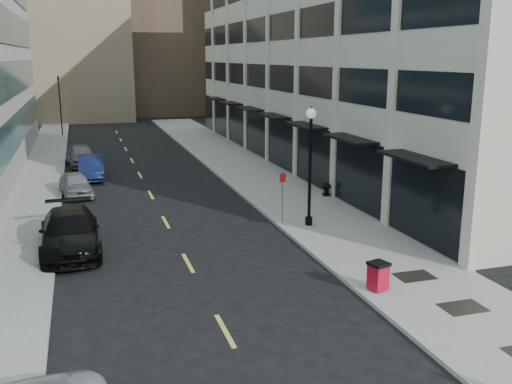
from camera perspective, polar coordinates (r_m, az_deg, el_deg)
ground at (r=15.83m, az=-1.27°, el=-16.86°), size 160.00×160.00×0.00m
sidewalk_right at (r=35.89m, az=1.47°, el=0.67°), size 5.00×80.00×0.15m
sidewalk_left at (r=34.20m, az=-21.35°, el=-0.90°), size 3.00×80.00×0.15m
building_right at (r=45.17m, az=10.37°, el=14.47°), size 15.30×46.50×18.25m
skyline_tan_near at (r=81.39m, az=-18.15°, el=17.00°), size 14.00×18.00×28.00m
skyline_stone at (r=82.11m, az=-1.90°, el=14.80°), size 10.00×14.00×20.00m
grate_mid at (r=19.74m, az=19.99°, el=-10.80°), size 1.40×1.00×0.01m
grate_far at (r=21.84m, az=15.57°, el=-8.11°), size 1.40×1.00×0.01m
road_centerline at (r=31.42m, az=-9.82°, el=-1.50°), size 0.15×68.20×0.01m
traffic_signal at (r=61.23m, az=-19.17°, el=10.55°), size 0.66×0.66×6.98m
car_black_pickup at (r=25.05m, az=-18.12°, el=-3.83°), size 2.48×5.87×1.69m
car_silver_sedan at (r=34.93m, az=-17.58°, el=0.73°), size 2.18×4.28×1.40m
car_blue_sedan at (r=39.56m, az=-16.15°, el=2.36°), size 1.72×4.69×1.54m
car_grey_sedan at (r=44.54m, az=-17.10°, el=3.55°), size 2.48×4.97×1.63m
trash_bin at (r=20.13m, az=12.11°, el=-8.13°), size 0.76×0.77×1.01m
lamppost at (r=26.61m, az=5.45°, el=3.59°), size 0.47×0.47×5.66m
sign_post at (r=27.18m, az=2.67°, el=0.26°), size 0.30×0.06×2.60m
urn_planter at (r=33.06m, az=7.05°, el=0.40°), size 0.54×0.54×0.74m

